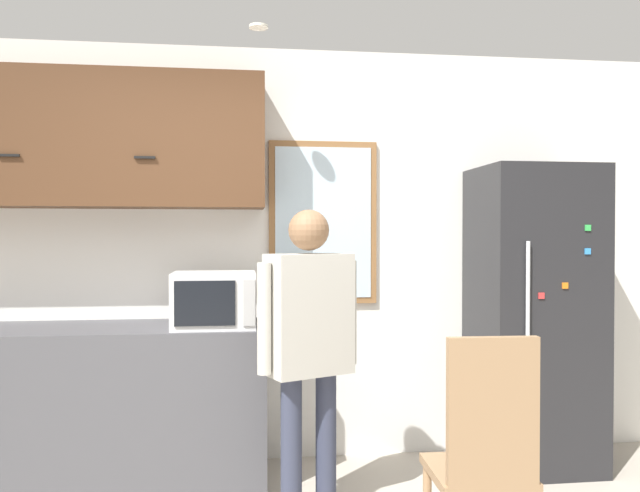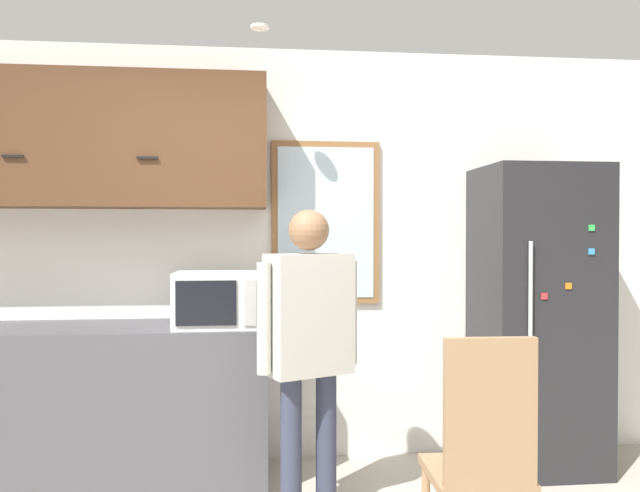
% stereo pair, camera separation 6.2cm
% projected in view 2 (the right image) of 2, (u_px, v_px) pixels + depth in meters
% --- Properties ---
extents(back_wall, '(6.00, 0.06, 2.70)m').
position_uv_depth(back_wall, '(273.00, 254.00, 4.13)').
color(back_wall, white).
rests_on(back_wall, ground_plane).
extents(counter, '(2.15, 0.64, 0.94)m').
position_uv_depth(counter, '(85.00, 406.00, 3.68)').
color(counter, '#4C4C51').
rests_on(counter, ground_plane).
extents(upper_cabinets, '(2.15, 0.38, 0.81)m').
position_uv_depth(upper_cabinets, '(89.00, 141.00, 3.79)').
color(upper_cabinets, '#51331E').
extents(microwave, '(0.48, 0.39, 0.32)m').
position_uv_depth(microwave, '(216.00, 299.00, 3.66)').
color(microwave, white).
rests_on(microwave, counter).
extents(person, '(0.54, 0.37, 1.61)m').
position_uv_depth(person, '(309.00, 331.00, 3.24)').
color(person, '#33384C').
rests_on(person, ground_plane).
extents(refrigerator, '(0.72, 0.66, 1.91)m').
position_uv_depth(refrigerator, '(537.00, 317.00, 3.96)').
color(refrigerator, '#232326').
rests_on(refrigerator, ground_plane).
extents(chair, '(0.42, 0.42, 1.07)m').
position_uv_depth(chair, '(482.00, 453.00, 2.58)').
color(chair, '#997551').
rests_on(chair, ground_plane).
extents(window, '(0.72, 0.05, 1.07)m').
position_uv_depth(window, '(326.00, 223.00, 4.12)').
color(window, olive).
extents(ceiling_light, '(0.11, 0.11, 0.01)m').
position_uv_depth(ceiling_light, '(260.00, 27.00, 3.60)').
color(ceiling_light, white).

